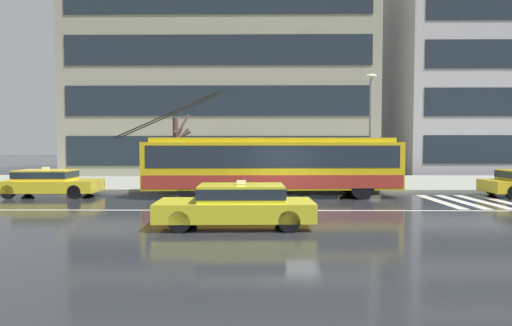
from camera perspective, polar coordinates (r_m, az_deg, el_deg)
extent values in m
plane|color=#25272C|center=(16.58, 4.29, -5.94)|extent=(160.00, 160.00, 0.00)
cube|color=gray|center=(26.03, 2.95, -2.68)|extent=(80.00, 10.00, 0.14)
cube|color=beige|center=(19.41, 24.19, -4.90)|extent=(0.44, 4.40, 0.01)
cube|color=beige|center=(19.78, 26.59, -4.81)|extent=(0.44, 4.40, 0.01)
cube|color=beige|center=(20.19, 28.89, -4.71)|extent=(0.44, 4.40, 0.01)
cube|color=beige|center=(20.63, 31.10, -4.61)|extent=(0.44, 4.40, 0.01)
cube|color=silver|center=(15.40, 4.58, -6.59)|extent=(72.00, 0.14, 0.01)
cube|color=yellow|center=(19.33, 2.20, -0.28)|extent=(11.83, 2.93, 2.15)
cube|color=yellow|center=(19.30, 2.21, 3.20)|extent=(11.12, 2.65, 0.20)
cube|color=#1E2833|center=(19.31, 2.21, 0.99)|extent=(11.36, 2.94, 0.99)
cube|color=#A42F26|center=(19.37, 2.20, -2.31)|extent=(11.71, 2.95, 0.60)
cube|color=#1E2833|center=(20.53, 18.65, 0.95)|extent=(0.20, 2.19, 1.07)
cube|color=black|center=(20.47, 18.28, 2.48)|extent=(0.23, 1.90, 0.28)
cylinder|color=black|center=(19.98, -11.82, 6.52)|extent=(4.93, 0.24, 2.22)
cylinder|color=black|center=(19.29, -12.19, 6.66)|extent=(4.93, 0.24, 2.22)
cylinder|color=black|center=(21.11, 12.89, -2.74)|extent=(1.05, 0.34, 1.04)
cylinder|color=black|center=(19.01, 14.54, -3.34)|extent=(1.05, 0.34, 1.04)
cylinder|color=black|center=(20.60, -8.50, -2.83)|extent=(1.05, 0.34, 1.04)
cylinder|color=black|center=(18.44, -9.33, -3.47)|extent=(1.05, 0.34, 1.04)
cube|color=yellow|center=(12.29, -2.91, -6.54)|extent=(4.68, 1.89, 0.55)
cube|color=yellow|center=(12.21, -2.05, -4.16)|extent=(2.55, 1.58, 0.48)
cube|color=#1E2833|center=(12.21, -2.05, -4.05)|extent=(2.59, 1.60, 0.31)
cube|color=silver|center=(12.18, -2.05, -2.71)|extent=(0.28, 0.17, 0.12)
cylinder|color=black|center=(11.71, -10.60, -8.02)|extent=(0.63, 0.22, 0.62)
cylinder|color=black|center=(13.22, -9.49, -6.79)|extent=(0.63, 0.22, 0.62)
cylinder|color=black|center=(11.61, 4.60, -8.08)|extent=(0.63, 0.22, 0.62)
cylinder|color=black|center=(13.13, 3.92, -6.83)|extent=(0.63, 0.22, 0.62)
cylinder|color=black|center=(23.15, 30.00, -3.08)|extent=(0.62, 0.21, 0.62)
cube|color=yellow|center=(21.71, -26.72, -2.84)|extent=(4.58, 1.95, 0.55)
cube|color=yellow|center=(21.75, -27.18, -1.48)|extent=(2.49, 1.64, 0.48)
cube|color=#1E2833|center=(21.75, -27.18, -1.42)|extent=(2.53, 1.66, 0.31)
cube|color=silver|center=(21.73, -27.20, -0.66)|extent=(0.28, 0.17, 0.12)
cylinder|color=black|center=(21.87, -22.25, -3.24)|extent=(0.62, 0.22, 0.62)
cylinder|color=black|center=(20.37, -23.92, -3.68)|extent=(0.62, 0.22, 0.62)
cylinder|color=black|center=(23.13, -29.17, -3.07)|extent=(0.62, 0.22, 0.62)
cylinder|color=black|center=(21.72, -31.21, -3.46)|extent=(0.62, 0.22, 0.62)
cylinder|color=gray|center=(21.69, 5.55, -0.16)|extent=(0.08, 0.08, 2.56)
cylinder|color=gray|center=(21.67, -3.85, -0.16)|extent=(0.08, 0.08, 2.56)
cylinder|color=gray|center=(23.25, 5.22, 0.02)|extent=(0.08, 0.08, 2.56)
cylinder|color=gray|center=(23.23, -3.55, 0.03)|extent=(0.08, 0.08, 2.56)
cube|color=#99ADB2|center=(23.17, 0.84, 0.15)|extent=(3.38, 0.04, 2.05)
cube|color=#B2B2B7|center=(22.37, 0.85, 3.31)|extent=(3.85, 1.87, 0.08)
cube|color=brown|center=(22.83, 0.84, -2.10)|extent=(2.49, 0.36, 0.08)
cylinder|color=#524347|center=(23.28, 0.90, -2.12)|extent=(0.14, 0.14, 0.82)
cylinder|color=#524347|center=(23.35, 1.25, -2.10)|extent=(0.14, 0.14, 0.82)
cylinder|color=navy|center=(23.27, 1.08, -0.37)|extent=(0.49, 0.49, 0.60)
sphere|color=tan|center=(23.25, 1.08, 0.67)|extent=(0.24, 0.24, 0.24)
cone|color=black|center=(23.19, 0.82, 1.40)|extent=(1.07, 1.07, 0.25)
cylinder|color=#333333|center=(23.20, 0.82, 0.13)|extent=(0.02, 0.02, 0.78)
cylinder|color=navy|center=(22.76, 6.26, -2.24)|extent=(0.14, 0.14, 0.82)
cylinder|color=navy|center=(22.71, 6.65, -2.25)|extent=(0.14, 0.14, 0.82)
cylinder|color=#1D222E|center=(22.69, 6.46, -0.52)|extent=(0.47, 0.47, 0.55)
sphere|color=#DF9889|center=(22.67, 6.47, 0.45)|extent=(0.22, 0.22, 0.22)
cone|color=#338656|center=(22.70, 6.18, 1.18)|extent=(1.60, 1.60, 0.31)
cylinder|color=#333333|center=(22.71, 6.17, -0.13)|extent=(0.02, 0.02, 0.73)
cylinder|color=#48534B|center=(22.45, 11.73, -2.37)|extent=(0.14, 0.14, 0.80)
cylinder|color=#48534B|center=(22.39, 11.35, -2.38)|extent=(0.14, 0.14, 0.80)
cylinder|color=#433627|center=(22.37, 11.55, -0.65)|extent=(0.43, 0.43, 0.56)
sphere|color=#B39393|center=(22.36, 11.56, 0.32)|extent=(0.20, 0.20, 0.20)
cone|color=black|center=(22.30, 11.29, 1.04)|extent=(1.27, 1.27, 0.26)
cylinder|color=#333333|center=(22.32, 11.27, -0.21)|extent=(0.02, 0.02, 0.71)
cylinder|color=gray|center=(22.33, 15.64, 3.93)|extent=(0.16, 0.16, 5.76)
ellipsoid|color=silver|center=(22.60, 15.73, 11.55)|extent=(0.60, 0.32, 0.24)
cylinder|color=#4C3931|center=(23.70, -11.11, 1.56)|extent=(0.32, 0.32, 3.83)
cylinder|color=#4E3D2E|center=(23.22, -11.14, 3.35)|extent=(0.34, 1.05, 0.88)
cylinder|color=#50382B|center=(23.80, -10.27, 3.73)|extent=(0.81, 0.51, 0.90)
cylinder|color=#473937|center=(23.65, -10.12, 3.76)|extent=(0.91, 0.21, 0.59)
cylinder|color=#46362E|center=(24.22, -10.69, 3.94)|extent=(0.30, 1.20, 0.95)
cylinder|color=#4E3631|center=(24.00, -10.24, 5.13)|extent=(0.81, 0.86, 1.37)
cube|color=#9A9783|center=(36.67, -4.32, 15.80)|extent=(23.47, 11.98, 21.69)
cube|color=#1E2833|center=(29.71, -5.27, 1.67)|extent=(22.06, 0.06, 2.17)
cube|color=#1E2833|center=(29.87, -5.30, 8.62)|extent=(22.06, 0.06, 2.17)
cube|color=#1E2833|center=(30.46, -5.32, 15.40)|extent=(22.06, 0.06, 2.17)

